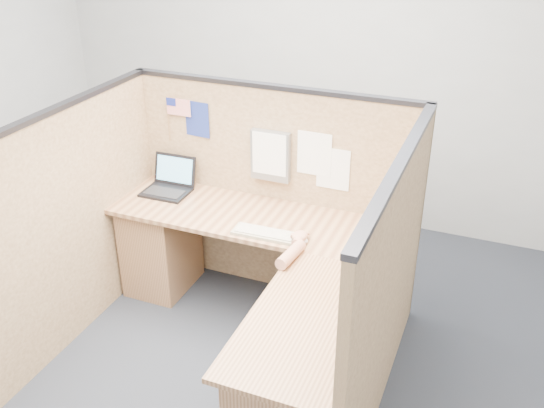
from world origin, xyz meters
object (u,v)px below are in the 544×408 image
at_px(laptop, 170,183).
at_px(mouse, 300,239).
at_px(l_desk, 258,298).
at_px(keyboard, 265,233).

distance_m(laptop, mouse, 1.15).
relative_size(l_desk, mouse, 18.03).
xyz_separation_m(l_desk, keyboard, (-0.03, 0.19, 0.35)).
height_order(l_desk, keyboard, keyboard).
bearing_deg(mouse, laptop, 163.05).
height_order(keyboard, mouse, mouse).
relative_size(keyboard, mouse, 3.84).
bearing_deg(laptop, keyboard, -22.35).
bearing_deg(laptop, mouse, -18.24).
distance_m(laptop, keyboard, 0.94).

